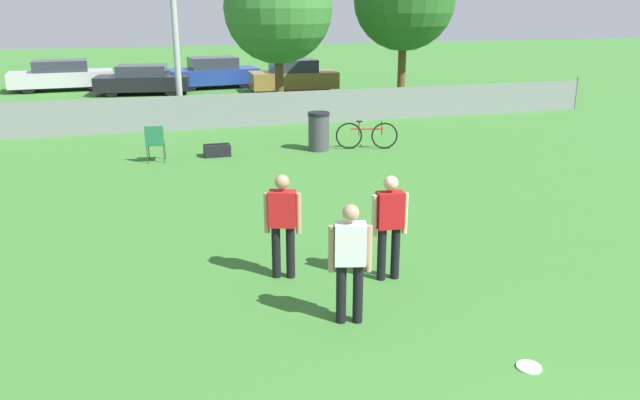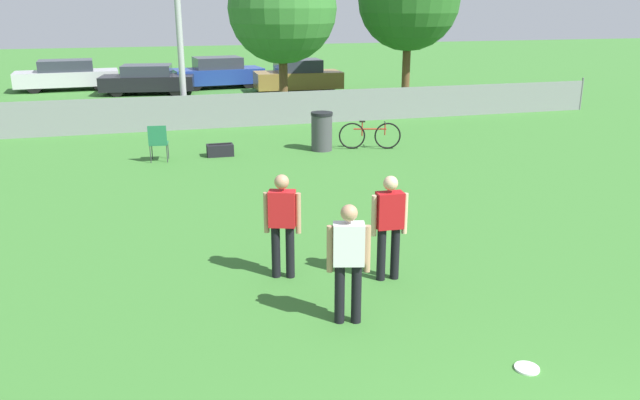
{
  "view_description": "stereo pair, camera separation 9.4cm",
  "coord_description": "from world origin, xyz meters",
  "px_view_note": "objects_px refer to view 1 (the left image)",
  "views": [
    {
      "loc": [
        -3.69,
        -2.26,
        3.9
      ],
      "look_at": [
        -1.18,
        6.38,
        1.05
      ],
      "focal_mm": 35.0,
      "sensor_mm": 36.0,
      "label": 1
    },
    {
      "loc": [
        -3.6,
        -2.29,
        3.9
      ],
      "look_at": [
        -1.18,
        6.38,
        1.05
      ],
      "focal_mm": 35.0,
      "sensor_mm": 36.0,
      "label": 2
    }
  ],
  "objects_px": {
    "player_defender_red": "(283,220)",
    "parked_car_silver": "(61,76)",
    "trash_bin": "(319,131)",
    "parked_car_dark": "(143,80)",
    "frisbee_disc": "(529,367)",
    "parked_car_blue": "(213,73)",
    "bicycle_sideline": "(367,135)",
    "player_receiver_white": "(350,256)",
    "parked_car_tan": "(293,76)",
    "tree_near_pole": "(278,8)",
    "gear_bag_sideline": "(217,150)",
    "folding_chair_sideline": "(155,141)",
    "player_thrower_red": "(390,221)"
  },
  "relations": [
    {
      "from": "player_defender_red",
      "to": "parked_car_tan",
      "type": "xyz_separation_m",
      "value": [
        5.03,
        19.8,
        -0.21
      ]
    },
    {
      "from": "player_receiver_white",
      "to": "frisbee_disc",
      "type": "xyz_separation_m",
      "value": [
        1.59,
        -1.57,
        -0.89
      ]
    },
    {
      "from": "player_thrower_red",
      "to": "parked_car_dark",
      "type": "xyz_separation_m",
      "value": [
        -3.1,
        21.37,
        -0.27
      ]
    },
    {
      "from": "trash_bin",
      "to": "parked_car_dark",
      "type": "height_order",
      "value": "parked_car_dark"
    },
    {
      "from": "trash_bin",
      "to": "parked_car_silver",
      "type": "height_order",
      "value": "parked_car_silver"
    },
    {
      "from": "player_defender_red",
      "to": "parked_car_silver",
      "type": "xyz_separation_m",
      "value": [
        -5.25,
        23.24,
        -0.22
      ]
    },
    {
      "from": "tree_near_pole",
      "to": "player_receiver_white",
      "type": "bearing_deg",
      "value": -99.57
    },
    {
      "from": "bicycle_sideline",
      "to": "parked_car_dark",
      "type": "relative_size",
      "value": 0.4
    },
    {
      "from": "player_defender_red",
      "to": "folding_chair_sideline",
      "type": "xyz_separation_m",
      "value": [
        -1.55,
        7.79,
        -0.36
      ]
    },
    {
      "from": "tree_near_pole",
      "to": "frisbee_disc",
      "type": "xyz_separation_m",
      "value": [
        -1.15,
        -17.82,
        -3.71
      ]
    },
    {
      "from": "tree_near_pole",
      "to": "frisbee_disc",
      "type": "bearing_deg",
      "value": -93.69
    },
    {
      "from": "tree_near_pole",
      "to": "bicycle_sideline",
      "type": "height_order",
      "value": "tree_near_pole"
    },
    {
      "from": "folding_chair_sideline",
      "to": "trash_bin",
      "type": "relative_size",
      "value": 0.9
    },
    {
      "from": "player_thrower_red",
      "to": "player_defender_red",
      "type": "height_order",
      "value": "same"
    },
    {
      "from": "tree_near_pole",
      "to": "player_thrower_red",
      "type": "xyz_separation_m",
      "value": [
        -1.77,
        -15.16,
        -2.82
      ]
    },
    {
      "from": "player_thrower_red",
      "to": "gear_bag_sideline",
      "type": "relative_size",
      "value": 2.28
    },
    {
      "from": "parked_car_silver",
      "to": "parked_car_tan",
      "type": "bearing_deg",
      "value": -22.36
    },
    {
      "from": "trash_bin",
      "to": "parked_car_silver",
      "type": "distance_m",
      "value": 17.31
    },
    {
      "from": "tree_near_pole",
      "to": "player_receiver_white",
      "type": "relative_size",
      "value": 3.62
    },
    {
      "from": "parked_car_dark",
      "to": "parked_car_blue",
      "type": "distance_m",
      "value": 3.56
    },
    {
      "from": "parked_car_silver",
      "to": "bicycle_sideline",
      "type": "bearing_deg",
      "value": -62.6
    },
    {
      "from": "trash_bin",
      "to": "gear_bag_sideline",
      "type": "height_order",
      "value": "trash_bin"
    },
    {
      "from": "tree_near_pole",
      "to": "bicycle_sideline",
      "type": "bearing_deg",
      "value": -82.37
    },
    {
      "from": "bicycle_sideline",
      "to": "parked_car_blue",
      "type": "height_order",
      "value": "parked_car_blue"
    },
    {
      "from": "tree_near_pole",
      "to": "gear_bag_sideline",
      "type": "xyz_separation_m",
      "value": [
        -3.21,
        -6.67,
        -3.57
      ]
    },
    {
      "from": "bicycle_sideline",
      "to": "gear_bag_sideline",
      "type": "height_order",
      "value": "bicycle_sideline"
    },
    {
      "from": "parked_car_silver",
      "to": "parked_car_dark",
      "type": "relative_size",
      "value": 1.1
    },
    {
      "from": "frisbee_disc",
      "to": "parked_car_dark",
      "type": "distance_m",
      "value": 24.32
    },
    {
      "from": "player_receiver_white",
      "to": "parked_car_tan",
      "type": "relative_size",
      "value": 0.4
    },
    {
      "from": "player_receiver_white",
      "to": "tree_near_pole",
      "type": "bearing_deg",
      "value": 95.12
    },
    {
      "from": "folding_chair_sideline",
      "to": "trash_bin",
      "type": "height_order",
      "value": "trash_bin"
    },
    {
      "from": "tree_near_pole",
      "to": "parked_car_dark",
      "type": "bearing_deg",
      "value": 128.12
    },
    {
      "from": "parked_car_blue",
      "to": "trash_bin",
      "type": "bearing_deg",
      "value": -91.52
    },
    {
      "from": "parked_car_silver",
      "to": "trash_bin",
      "type": "bearing_deg",
      "value": -66.06
    },
    {
      "from": "gear_bag_sideline",
      "to": "parked_car_tan",
      "type": "height_order",
      "value": "parked_car_tan"
    },
    {
      "from": "folding_chair_sideline",
      "to": "parked_car_dark",
      "type": "bearing_deg",
      "value": -83.27
    },
    {
      "from": "player_receiver_white",
      "to": "gear_bag_sideline",
      "type": "relative_size",
      "value": 2.28
    },
    {
      "from": "parked_car_silver",
      "to": "parked_car_tan",
      "type": "height_order",
      "value": "parked_car_tan"
    },
    {
      "from": "player_thrower_red",
      "to": "frisbee_disc",
      "type": "distance_m",
      "value": 2.87
    },
    {
      "from": "player_defender_red",
      "to": "bicycle_sideline",
      "type": "height_order",
      "value": "player_defender_red"
    },
    {
      "from": "player_receiver_white",
      "to": "parked_car_silver",
      "type": "distance_m",
      "value": 25.47
    },
    {
      "from": "player_thrower_red",
      "to": "tree_near_pole",
      "type": "bearing_deg",
      "value": 86.05
    },
    {
      "from": "bicycle_sideline",
      "to": "parked_car_blue",
      "type": "bearing_deg",
      "value": 115.09
    },
    {
      "from": "parked_car_silver",
      "to": "player_thrower_red",
      "type": "bearing_deg",
      "value": -78.06
    },
    {
      "from": "gear_bag_sideline",
      "to": "player_thrower_red",
      "type": "bearing_deg",
      "value": -80.4
    },
    {
      "from": "parked_car_tan",
      "to": "frisbee_disc",
      "type": "bearing_deg",
      "value": -95.36
    },
    {
      "from": "bicycle_sideline",
      "to": "parked_car_dark",
      "type": "distance_m",
      "value": 14.37
    },
    {
      "from": "gear_bag_sideline",
      "to": "parked_car_blue",
      "type": "xyz_separation_m",
      "value": [
        1.64,
        14.2,
        0.55
      ]
    },
    {
      "from": "frisbee_disc",
      "to": "parked_car_blue",
      "type": "height_order",
      "value": "parked_car_blue"
    },
    {
      "from": "tree_near_pole",
      "to": "parked_car_silver",
      "type": "height_order",
      "value": "tree_near_pole"
    }
  ]
}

